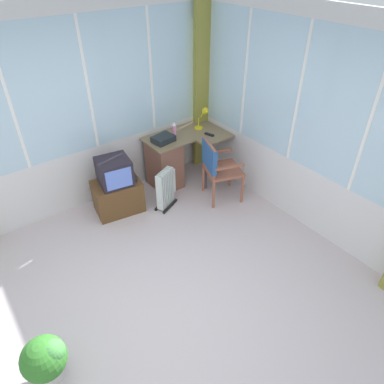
{
  "coord_description": "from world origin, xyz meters",
  "views": [
    {
      "loc": [
        -1.1,
        -1.99,
        3.16
      ],
      "look_at": [
        0.94,
        0.72,
        0.72
      ],
      "focal_mm": 32.96,
      "sensor_mm": 36.0,
      "label": 1
    }
  ],
  "objects_px": {
    "desk_lamp": "(205,115)",
    "space_heater": "(166,188)",
    "wooden_armchair": "(216,164)",
    "potted_plant": "(46,359)",
    "tv_on_stand": "(117,188)",
    "spray_bottle": "(174,129)",
    "tv_remote": "(209,135)",
    "desk": "(167,161)",
    "paper_tray": "(163,139)"
  },
  "relations": [
    {
      "from": "tv_remote",
      "to": "tv_on_stand",
      "type": "bearing_deg",
      "value": 157.93
    },
    {
      "from": "desk_lamp",
      "to": "wooden_armchair",
      "type": "height_order",
      "value": "desk_lamp"
    },
    {
      "from": "tv_remote",
      "to": "tv_on_stand",
      "type": "relative_size",
      "value": 0.18
    },
    {
      "from": "space_heater",
      "to": "desk",
      "type": "bearing_deg",
      "value": 55.06
    },
    {
      "from": "tv_remote",
      "to": "space_heater",
      "type": "height_order",
      "value": "tv_remote"
    },
    {
      "from": "desk_lamp",
      "to": "tv_on_stand",
      "type": "bearing_deg",
      "value": -176.41
    },
    {
      "from": "desk_lamp",
      "to": "space_heater",
      "type": "distance_m",
      "value": 1.29
    },
    {
      "from": "desk",
      "to": "space_heater",
      "type": "bearing_deg",
      "value": -124.94
    },
    {
      "from": "desk",
      "to": "tv_on_stand",
      "type": "xyz_separation_m",
      "value": [
        -0.91,
        -0.14,
        -0.05
      ]
    },
    {
      "from": "tv_on_stand",
      "to": "potted_plant",
      "type": "bearing_deg",
      "value": -131.79
    },
    {
      "from": "tv_on_stand",
      "to": "potted_plant",
      "type": "distance_m",
      "value": 2.39
    },
    {
      "from": "desk_lamp",
      "to": "tv_on_stand",
      "type": "xyz_separation_m",
      "value": [
        -1.61,
        -0.1,
        -0.62
      ]
    },
    {
      "from": "spray_bottle",
      "to": "wooden_armchair",
      "type": "relative_size",
      "value": 0.24
    },
    {
      "from": "spray_bottle",
      "to": "potted_plant",
      "type": "xyz_separation_m",
      "value": [
        -2.69,
        -1.96,
        -0.58
      ]
    },
    {
      "from": "spray_bottle",
      "to": "tv_on_stand",
      "type": "xyz_separation_m",
      "value": [
        -1.1,
        -0.18,
        -0.51
      ]
    },
    {
      "from": "spray_bottle",
      "to": "tv_remote",
      "type": "bearing_deg",
      "value": -36.54
    },
    {
      "from": "desk",
      "to": "wooden_armchair",
      "type": "height_order",
      "value": "wooden_armchair"
    },
    {
      "from": "space_heater",
      "to": "potted_plant",
      "type": "height_order",
      "value": "space_heater"
    },
    {
      "from": "desk_lamp",
      "to": "tv_remote",
      "type": "xyz_separation_m",
      "value": [
        -0.09,
        -0.23,
        -0.2
      ]
    },
    {
      "from": "desk_lamp",
      "to": "paper_tray",
      "type": "distance_m",
      "value": 0.77
    },
    {
      "from": "paper_tray",
      "to": "wooden_armchair",
      "type": "xyz_separation_m",
      "value": [
        0.4,
        -0.7,
        -0.23
      ]
    },
    {
      "from": "desk",
      "to": "paper_tray",
      "type": "bearing_deg",
      "value": -157.01
    },
    {
      "from": "spray_bottle",
      "to": "tv_on_stand",
      "type": "distance_m",
      "value": 1.23
    },
    {
      "from": "wooden_armchair",
      "to": "space_heater",
      "type": "height_order",
      "value": "wooden_armchair"
    },
    {
      "from": "wooden_armchair",
      "to": "potted_plant",
      "type": "xyz_separation_m",
      "value": [
        -2.85,
        -1.19,
        -0.3
      ]
    },
    {
      "from": "paper_tray",
      "to": "wooden_armchair",
      "type": "relative_size",
      "value": 0.33
    },
    {
      "from": "desk",
      "to": "space_heater",
      "type": "distance_m",
      "value": 0.56
    },
    {
      "from": "desk",
      "to": "tv_remote",
      "type": "distance_m",
      "value": 0.76
    },
    {
      "from": "desk",
      "to": "potted_plant",
      "type": "relative_size",
      "value": 2.41
    },
    {
      "from": "wooden_armchair",
      "to": "potted_plant",
      "type": "height_order",
      "value": "wooden_armchair"
    },
    {
      "from": "desk_lamp",
      "to": "tv_on_stand",
      "type": "distance_m",
      "value": 1.73
    },
    {
      "from": "desk_lamp",
      "to": "space_heater",
      "type": "bearing_deg",
      "value": -157.61
    },
    {
      "from": "spray_bottle",
      "to": "space_heater",
      "type": "xyz_separation_m",
      "value": [
        -0.5,
        -0.5,
        -0.58
      ]
    },
    {
      "from": "paper_tray",
      "to": "spray_bottle",
      "type": "bearing_deg",
      "value": 15.9
    },
    {
      "from": "paper_tray",
      "to": "tv_on_stand",
      "type": "height_order",
      "value": "paper_tray"
    },
    {
      "from": "desk_lamp",
      "to": "space_heater",
      "type": "relative_size",
      "value": 0.57
    },
    {
      "from": "tv_on_stand",
      "to": "spray_bottle",
      "type": "bearing_deg",
      "value": 9.34
    },
    {
      "from": "tv_on_stand",
      "to": "potted_plant",
      "type": "xyz_separation_m",
      "value": [
        -1.59,
        -1.78,
        -0.08
      ]
    },
    {
      "from": "spray_bottle",
      "to": "potted_plant",
      "type": "height_order",
      "value": "spray_bottle"
    },
    {
      "from": "tv_remote",
      "to": "spray_bottle",
      "type": "xyz_separation_m",
      "value": [
        -0.42,
        0.31,
        0.09
      ]
    },
    {
      "from": "desk",
      "to": "space_heater",
      "type": "height_order",
      "value": "desk"
    },
    {
      "from": "desk_lamp",
      "to": "wooden_armchair",
      "type": "bearing_deg",
      "value": -116.76
    },
    {
      "from": "space_heater",
      "to": "potted_plant",
      "type": "xyz_separation_m",
      "value": [
        -2.19,
        -1.46,
        -0.01
      ]
    },
    {
      "from": "tv_remote",
      "to": "spray_bottle",
      "type": "height_order",
      "value": "spray_bottle"
    },
    {
      "from": "tv_on_stand",
      "to": "space_heater",
      "type": "xyz_separation_m",
      "value": [
        0.6,
        -0.32,
        -0.07
      ]
    },
    {
      "from": "tv_remote",
      "to": "wooden_armchair",
      "type": "bearing_deg",
      "value": -136.41
    },
    {
      "from": "potted_plant",
      "to": "tv_remote",
      "type": "bearing_deg",
      "value": 27.96
    },
    {
      "from": "wooden_armchair",
      "to": "tv_on_stand",
      "type": "relative_size",
      "value": 1.12
    },
    {
      "from": "spray_bottle",
      "to": "tv_on_stand",
      "type": "bearing_deg",
      "value": -170.66
    },
    {
      "from": "desk_lamp",
      "to": "potted_plant",
      "type": "bearing_deg",
      "value": -149.57
    }
  ]
}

